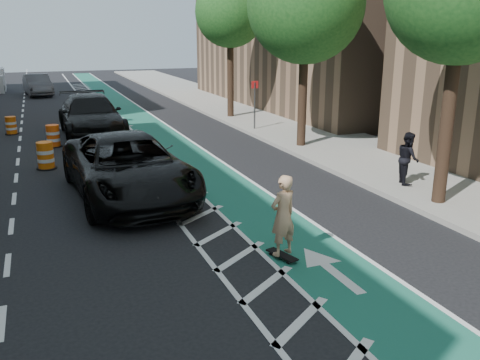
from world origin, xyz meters
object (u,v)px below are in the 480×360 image
suv_far (91,116)px  barrel_a (46,156)px  skateboarder (283,215)px  suv_near (128,167)px

suv_far → barrel_a: size_ratio=6.68×
skateboarder → suv_near: skateboarder is taller
skateboarder → barrel_a: bearing=-81.8°
skateboarder → barrel_a: 10.96m
suv_far → barrel_a: 6.22m
suv_near → barrel_a: suv_near is taller
skateboarder → barrel_a: size_ratio=1.81×
skateboarder → suv_far: 15.95m
skateboarder → suv_near: 6.05m
suv_near → barrel_a: size_ratio=6.75×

